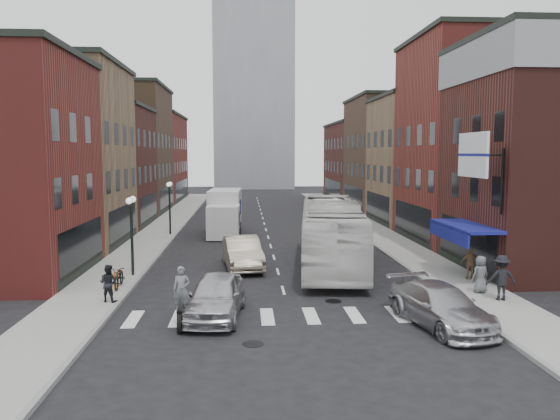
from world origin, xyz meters
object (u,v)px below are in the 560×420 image
object	(u,v)px
transit_bus	(331,234)
sedan_left_far	(242,253)
billboard_sign	(475,156)
ped_right_a	(501,278)
streetlamp_far	(170,198)
bike_rack	(116,280)
streetlamp_near	(131,221)
curb_car	(441,306)
ped_left_solo	(108,283)
ped_right_c	(481,274)
sedan_left_near	(216,296)
motorcycle_rider	(182,299)
box_truck	(225,213)
ped_right_b	(470,263)
parked_bicycle	(119,277)

from	to	relation	value
transit_bus	sedan_left_far	size ratio (longest dim) A/B	2.54
billboard_sign	ped_right_a	world-z (taller)	billboard_sign
streetlamp_far	bike_rack	xyz separation A→B (m)	(-0.20, -16.70, -2.36)
streetlamp_near	curb_car	distance (m)	15.50
sedan_left_far	billboard_sign	bearing A→B (deg)	-34.80
streetlamp_near	ped_right_a	xyz separation A→B (m)	(16.35, -5.76, -1.81)
transit_bus	ped_right_a	world-z (taller)	transit_bus
ped_left_solo	ped_right_c	bearing A→B (deg)	-162.63
sedan_left_near	streetlamp_far	bearing A→B (deg)	108.13
motorcycle_rider	ped_right_c	xyz separation A→B (m)	(12.63, 3.51, -0.08)
motorcycle_rider	streetlamp_near	bearing A→B (deg)	112.50
bike_rack	ped_right_c	xyz separation A→B (m)	(16.20, -1.84, 0.42)
billboard_sign	sedan_left_far	xyz separation A→B (m)	(-10.47, 5.50, -5.27)
box_truck	sedan_left_near	world-z (taller)	box_truck
transit_bus	ped_right_a	bearing A→B (deg)	-46.31
streetlamp_near	motorcycle_rider	xyz separation A→B (m)	(3.37, -8.05, -1.87)
motorcycle_rider	box_truck	bearing A→B (deg)	87.91
bike_rack	ped_right_a	bearing A→B (deg)	-10.49
bike_rack	curb_car	xyz separation A→B (m)	(12.94, -5.86, 0.20)
motorcycle_rider	bike_rack	bearing A→B (deg)	123.51
streetlamp_far	ped_left_solo	world-z (taller)	streetlamp_far
streetlamp_near	ped_right_a	size ratio (longest dim) A/B	2.17
sedan_left_near	ped_right_c	bearing A→B (deg)	17.68
transit_bus	motorcycle_rider	bearing A→B (deg)	-118.05
streetlamp_near	ped_right_c	xyz separation A→B (m)	(16.00, -4.54, -1.94)
streetlamp_near	transit_bus	bearing A→B (deg)	11.44
motorcycle_rider	ped_left_solo	distance (m)	4.57
ped_right_b	ped_right_c	size ratio (longest dim) A/B	0.97
ped_right_c	sedan_left_far	bearing A→B (deg)	-47.27
transit_bus	sedan_left_near	world-z (taller)	transit_bus
curb_car	ped_right_a	bearing A→B (deg)	25.39
billboard_sign	ped_right_a	xyz separation A→B (m)	(0.36, -2.26, -5.03)
motorcycle_rider	sedan_left_near	world-z (taller)	motorcycle_rider
bike_rack	transit_bus	xyz separation A→B (m)	(10.62, 4.81, 1.30)
transit_bus	streetlamp_near	bearing A→B (deg)	-161.84
box_truck	ped_right_c	xyz separation A→B (m)	(11.89, -19.21, -0.71)
bike_rack	sedan_left_far	world-z (taller)	sedan_left_far
sedan_left_near	ped_right_c	distance (m)	11.71
parked_bicycle	ped_right_a	xyz separation A→B (m)	(16.45, -3.21, 0.44)
billboard_sign	bike_rack	world-z (taller)	billboard_sign
sedan_left_near	curb_car	size ratio (longest dim) A/B	0.94
parked_bicycle	ped_left_solo	xyz separation A→B (m)	(0.10, -2.41, 0.27)
motorcycle_rider	billboard_sign	bearing A→B (deg)	19.60
streetlamp_near	parked_bicycle	bearing A→B (deg)	-92.25
streetlamp_near	ped_right_c	world-z (taller)	streetlamp_near
sedan_left_near	curb_car	bearing A→B (deg)	-5.34
billboard_sign	motorcycle_rider	xyz separation A→B (m)	(-12.62, -4.55, -5.09)
transit_bus	ped_left_solo	bearing A→B (deg)	-139.15
box_truck	ped_right_b	distance (m)	20.86
billboard_sign	sedan_left_far	size ratio (longest dim) A/B	0.71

